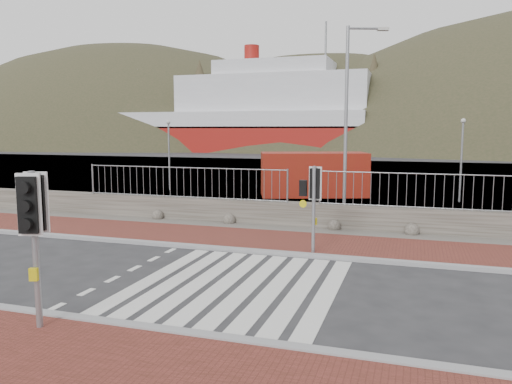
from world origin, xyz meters
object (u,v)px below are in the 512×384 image
(traffic_signal_far, at_px, (313,191))
(shipping_container, at_px, (314,174))
(traffic_signal_near, at_px, (34,217))
(ferry, at_px, (237,118))
(streetlight, at_px, (349,115))

(traffic_signal_far, height_order, shipping_container, traffic_signal_far)
(traffic_signal_near, bearing_deg, traffic_signal_far, 45.90)
(ferry, relative_size, traffic_signal_near, 17.35)
(traffic_signal_near, relative_size, streetlight, 0.40)
(ferry, relative_size, traffic_signal_far, 19.51)
(ferry, bearing_deg, traffic_signal_far, -68.26)
(ferry, distance_m, traffic_signal_far, 69.60)
(streetlight, bearing_deg, traffic_signal_near, -128.38)
(shipping_container, bearing_deg, streetlight, -89.61)
(traffic_signal_near, height_order, streetlight, streetlight)
(ferry, distance_m, streetlight, 65.23)
(traffic_signal_far, distance_m, streetlight, 5.32)
(ferry, distance_m, traffic_signal_near, 74.91)
(traffic_signal_near, relative_size, shipping_container, 0.51)
(traffic_signal_far, xyz_separation_m, shipping_container, (-2.49, 12.72, -0.68))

